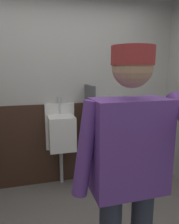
{
  "coord_description": "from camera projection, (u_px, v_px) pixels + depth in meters",
  "views": [
    {
      "loc": [
        -0.4,
        -1.41,
        1.6
      ],
      "look_at": [
        0.08,
        0.29,
        1.25
      ],
      "focal_mm": 34.37,
      "sensor_mm": 36.0,
      "label": 1
    }
  ],
  "objects": [
    {
      "name": "urinal_left",
      "position": [
        61.0,
        132.0,
        2.87
      ],
      "size": [
        0.4,
        0.34,
        1.24
      ],
      "color": "white",
      "rests_on": "ground_plane"
    },
    {
      "name": "wainscot_band_back",
      "position": [
        62.0,
        143.0,
        3.05
      ],
      "size": [
        3.35,
        0.03,
        1.14
      ],
      "primitive_type": "cube",
      "color": "#382319",
      "rests_on": "ground_plane"
    },
    {
      "name": "privacy_divider_panel",
      "position": [
        90.0,
        119.0,
        2.86
      ],
      "size": [
        0.04,
        0.4,
        0.9
      ],
      "primitive_type": "cube",
      "color": "#4C4C51"
    },
    {
      "name": "wall_back",
      "position": [
        59.0,
        93.0,
        2.98
      ],
      "size": [
        3.95,
        0.12,
        2.57
      ],
      "primitive_type": "cube",
      "color": "#B2B2AD",
      "rests_on": "ground_plane"
    },
    {
      "name": "urinal_middle",
      "position": [
        114.0,
        128.0,
        3.06
      ],
      "size": [
        0.4,
        0.34,
        1.24
      ],
      "color": "white",
      "rests_on": "ground_plane"
    },
    {
      "name": "person",
      "position": [
        129.0,
        166.0,
        1.29
      ],
      "size": [
        0.67,
        0.6,
        1.73
      ],
      "color": "#2D3342",
      "rests_on": "ground_plane"
    }
  ]
}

